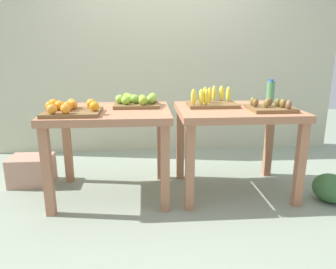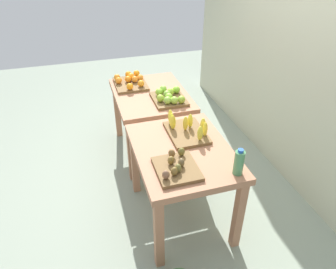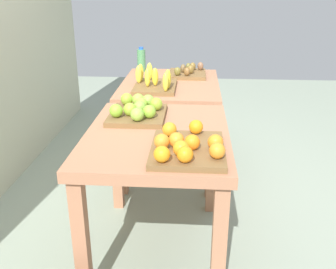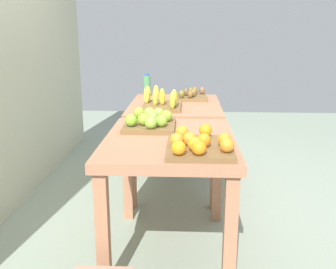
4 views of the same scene
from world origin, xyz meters
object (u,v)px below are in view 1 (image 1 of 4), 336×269
Objects in this scene: water_bottle at (270,92)px; display_table_right at (236,121)px; orange_bin at (70,109)px; banana_crate at (211,101)px; display_table_left at (110,123)px; cardboard_produce_box at (32,170)px; kiwi_bin at (271,107)px; apple_bin at (137,101)px.

display_table_right is at bearing -144.65° from water_bottle.
banana_crate is at bearing 13.11° from orange_bin.
display_table_left is 0.93m from banana_crate.
water_bottle is 2.47m from cardboard_produce_box.
kiwi_bin reaches higher than display_table_right.
orange_bin is 1.15× the size of apple_bin.
water_bottle is 0.55× the size of cardboard_produce_box.
display_table_right is at bearing 6.94° from orange_bin.
display_table_right is 1.42m from orange_bin.
water_bottle reaches higher than display_table_right.
orange_bin is 2.08× the size of water_bottle.
apple_bin reaches higher than kiwi_bin.
banana_crate is at bearing -3.01° from apple_bin.
kiwi_bin is 0.90× the size of cardboard_produce_box.
cardboard_produce_box is (-0.81, 0.30, -0.53)m from display_table_left.
banana_crate is (-0.21, 0.11, 0.16)m from display_table_right.
banana_crate reaches higher than orange_bin.
display_table_left is 1.12m from display_table_right.
apple_bin is (0.24, 0.14, 0.16)m from display_table_left.
water_bottle is (0.42, 0.29, 0.22)m from display_table_right.
banana_crate is 1.99× the size of water_bottle.
orange_bin reaches higher than display_table_left.
cardboard_produce_box is at bearing 138.33° from orange_bin.
display_table_right is 2.36× the size of banana_crate.
kiwi_bin is at bearing -29.05° from display_table_right.
apple_bin is at bearing -173.30° from water_bottle.
banana_crate reaches higher than apple_bin.
water_bottle is (1.82, 0.47, 0.06)m from orange_bin.
kiwi_bin is (1.65, 0.03, -0.01)m from orange_bin.
apple_bin is at bearing 165.98° from kiwi_bin.
water_bottle is at bearing 35.35° from display_table_right.
display_table_left is at bearing -173.27° from banana_crate.
display_table_left is at bearing -169.13° from water_bottle.
apple_bin is 1.27m from cardboard_produce_box.
water_bottle reaches higher than apple_bin.
orange_bin reaches higher than kiwi_bin.
water_bottle reaches higher than display_table_left.
orange_bin is at bearing -165.64° from water_bottle.
display_table_left is 1.38m from kiwi_bin.
display_table_right is 2.89× the size of kiwi_bin.
apple_bin is 1.81× the size of water_bottle.
display_table_left is at bearing 31.03° from orange_bin.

